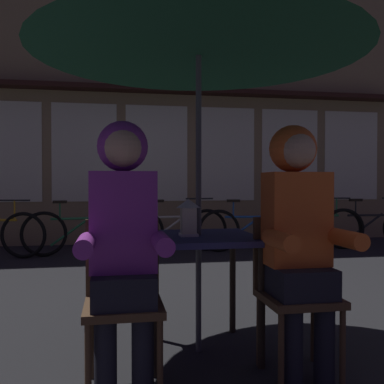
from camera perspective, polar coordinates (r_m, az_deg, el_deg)
The scene contains 14 objects.
ground_plane at distance 2.96m, azimuth 0.85°, elevation -20.04°, with size 60.00×60.00×0.00m, color #232326.
cafe_table at distance 2.79m, azimuth 0.86°, elevation -7.72°, with size 0.72×0.72×0.74m.
patio_umbrella at distance 2.93m, azimuth 0.87°, elevation 20.90°, with size 2.10×2.10×2.31m.
lantern at distance 2.72m, azimuth -0.48°, elevation -3.22°, with size 0.11×0.11×0.23m.
chair_left at distance 2.41m, azimuth -8.96°, elevation -12.78°, with size 0.40×0.40×0.87m.
chair_right at distance 2.61m, azimuth 13.10°, elevation -11.70°, with size 0.40×0.40×0.87m.
person_left_hooded at distance 2.29m, azimuth -8.95°, elevation -4.43°, with size 0.45×0.56×1.40m.
person_right_hooded at distance 2.50m, azimuth 13.65°, elevation -3.97°, with size 0.45×0.56×1.40m.
shopfront_building at distance 8.38m, azimuth -4.83°, elevation 15.09°, with size 10.00×0.93×6.20m.
bicycle_second at distance 6.73m, azimuth -14.41°, elevation -5.03°, with size 1.67×0.25×0.84m.
bicycle_third at distance 6.83m, azimuth -2.21°, elevation -4.90°, with size 1.68×0.15×0.84m.
bicycle_fourth at distance 6.88m, azimuth 7.75°, elevation -4.87°, with size 1.67×0.30×0.84m.
bicycle_fifth at distance 7.37m, azimuth 15.40°, elevation -4.50°, with size 1.66×0.37×0.84m.
bicycle_furthest at distance 7.74m, azimuth 22.41°, elevation -4.27°, with size 1.68×0.18×0.84m.
Camera 1 is at (-0.53, -2.71, 1.07)m, focal length 40.92 mm.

